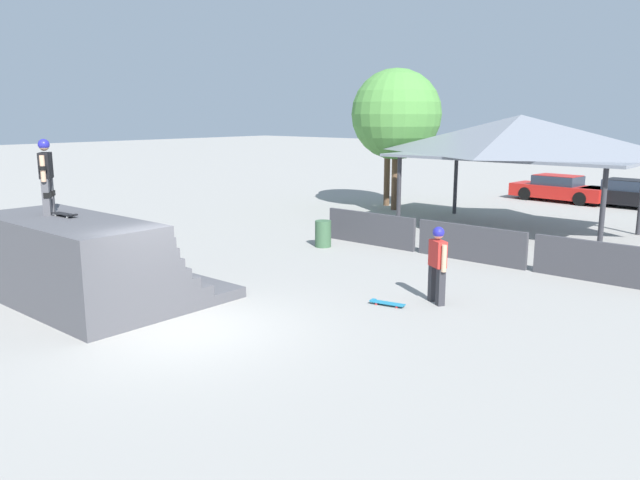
% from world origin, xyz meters
% --- Properties ---
extents(ground_plane, '(160.00, 160.00, 0.00)m').
position_xyz_m(ground_plane, '(0.00, 0.00, 0.00)').
color(ground_plane, gray).
extents(quarter_pipe_ramp, '(4.94, 4.00, 1.96)m').
position_xyz_m(quarter_pipe_ramp, '(-3.22, -0.32, 0.86)').
color(quarter_pipe_ramp, '#4C4C51').
rests_on(quarter_pipe_ramp, ground).
extents(skater_on_deck, '(0.66, 0.58, 1.70)m').
position_xyz_m(skater_on_deck, '(-4.17, -0.58, 2.94)').
color(skater_on_deck, '#4C4C51').
rests_on(skater_on_deck, quarter_pipe_ramp).
extents(skateboard_on_deck, '(0.79, 0.24, 0.09)m').
position_xyz_m(skateboard_on_deck, '(-3.53, -0.53, 2.02)').
color(skateboard_on_deck, silver).
rests_on(skateboard_on_deck, quarter_pipe_ramp).
extents(bystander_walking, '(0.65, 0.45, 1.76)m').
position_xyz_m(bystander_walking, '(2.86, 4.79, 1.03)').
color(bystander_walking, '#2D2D33').
rests_on(bystander_walking, ground).
extents(skateboard_on_ground, '(0.83, 0.36, 0.09)m').
position_xyz_m(skateboard_on_ground, '(2.11, 3.90, 0.06)').
color(skateboard_on_ground, red).
rests_on(skateboard_on_ground, ground).
extents(barrier_fence, '(10.58, 0.12, 1.05)m').
position_xyz_m(barrier_fence, '(1.48, 9.05, 0.53)').
color(barrier_fence, '#3D3D42').
rests_on(barrier_fence, ground).
extents(pavilion_shelter, '(8.58, 5.07, 4.18)m').
position_xyz_m(pavilion_shelter, '(0.43, 14.48, 3.41)').
color(pavilion_shelter, '#2D2D33').
rests_on(pavilion_shelter, ground).
extents(tree_beside_pavilion, '(3.91, 3.91, 6.15)m').
position_xyz_m(tree_beside_pavilion, '(-5.79, 15.83, 4.19)').
color(tree_beside_pavilion, brown).
rests_on(tree_beside_pavilion, ground).
extents(tree_far_back, '(3.24, 3.24, 5.80)m').
position_xyz_m(tree_far_back, '(-6.86, 16.77, 4.16)').
color(tree_far_back, brown).
rests_on(tree_far_back, ground).
extents(trash_bin, '(0.52, 0.52, 0.85)m').
position_xyz_m(trash_bin, '(-3.06, 7.76, 0.42)').
color(trash_bin, '#385B3D').
rests_on(trash_bin, ground).
extents(parked_car_red, '(4.65, 2.09, 1.27)m').
position_xyz_m(parked_car_red, '(-1.28, 23.45, 0.60)').
color(parked_car_red, red).
rests_on(parked_car_red, ground).
extents(parked_car_black, '(4.16, 1.88, 1.27)m').
position_xyz_m(parked_car_black, '(1.89, 23.49, 0.60)').
color(parked_car_black, black).
rests_on(parked_car_black, ground).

